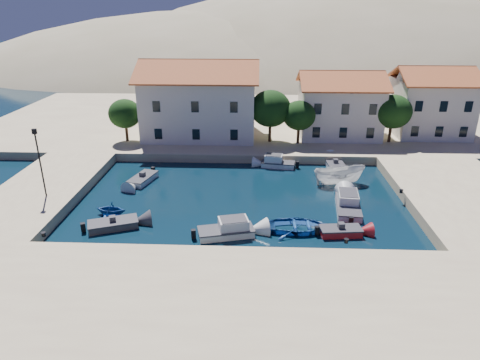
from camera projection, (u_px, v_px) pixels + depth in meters
The scene contains 22 objects.
ground at pixel (235, 258), 30.84m from camera, with size 400.00×400.00×0.00m, color black.
quay_south at pixel (230, 307), 25.10m from camera, with size 52.00×12.00×1.00m, color tan.
quay_east at pixel (464, 199), 39.09m from camera, with size 11.00×20.00×1.00m, color tan.
quay_west at pixel (42, 192), 40.65m from camera, with size 8.00×20.00×1.00m, color tan.
quay_north at pixel (261, 121), 65.71m from camera, with size 80.00×36.00×1.00m, color tan.
hills at pixel (311, 127), 153.20m from camera, with size 254.00×176.00×99.00m.
building_left at pixel (200, 98), 54.72m from camera, with size 14.70×9.45×9.70m.
building_mid at pixel (339, 103), 55.21m from camera, with size 10.50×8.40×8.30m.
building_right at pixel (431, 100), 55.57m from camera, with size 9.45×8.40×8.80m.
trees at pixel (283, 112), 52.37m from camera, with size 37.30×5.30×6.45m.
lamppost at pixel (39, 156), 37.13m from camera, with size 0.35×0.25×6.22m.
bollards at pixel (273, 220), 33.87m from camera, with size 29.36×9.56×0.30m.
motorboat_grey_sw at pixel (113, 224), 34.97m from camera, with size 4.31×3.05×1.25m.
cabin_cruiser_south at pixel (226, 230), 33.70m from camera, with size 4.70×2.87×1.60m.
rowboat_south at pixel (299, 230), 34.68m from camera, with size 3.65×5.11×1.06m, color navy.
motorboat_red_se at pixel (341, 231), 33.90m from camera, with size 3.38×1.77×1.25m.
cabin_cruiser_east at pixel (348, 205), 37.92m from camera, with size 2.56×5.21×1.60m.
boat_east at pixel (338, 184), 43.72m from camera, with size 2.01×5.34×2.06m, color silver.
motorboat_white_ne at pixel (335, 165), 47.86m from camera, with size 2.07×4.04×1.25m.
rowboat_west at pixel (112, 215), 37.27m from camera, with size 2.32×2.68×1.41m, color navy.
motorboat_white_west at pixel (143, 179), 44.14m from camera, with size 2.61×4.11×1.25m.
cabin_cruiser_north at pixel (278, 163), 48.08m from camera, with size 3.90×2.09×1.60m.
Camera 1 is at (1.47, -26.37, 16.91)m, focal length 32.00 mm.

